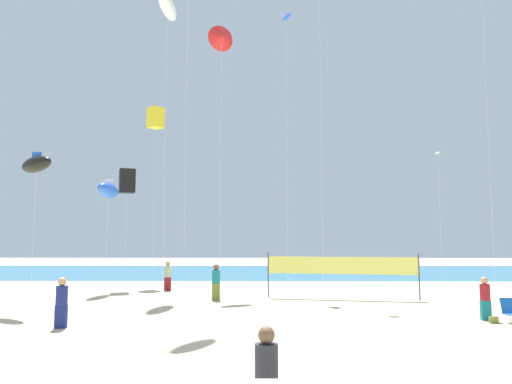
% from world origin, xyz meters
% --- Properties ---
extents(ground_plane, '(120.00, 120.00, 0.00)m').
position_xyz_m(ground_plane, '(0.00, 0.00, 0.00)').
color(ground_plane, beige).
extents(ocean_band, '(120.00, 20.00, 0.01)m').
position_xyz_m(ocean_band, '(0.00, 28.94, 0.00)').
color(ocean_band, teal).
rests_on(ocean_band, ground).
extents(mother_figure, '(0.39, 0.39, 1.71)m').
position_xyz_m(mother_figure, '(-1.52, -8.59, 0.91)').
color(mother_figure, gold).
rests_on(mother_figure, ground).
extents(beachgoer_maroon_shirt, '(0.38, 0.38, 1.66)m').
position_xyz_m(beachgoer_maroon_shirt, '(7.06, 2.33, 0.89)').
color(beachgoer_maroon_shirt, '#19727A').
rests_on(beachgoer_maroon_shirt, ground).
extents(beachgoer_navy_shirt, '(0.41, 0.41, 1.77)m').
position_xyz_m(beachgoer_navy_shirt, '(-8.73, 0.47, 0.95)').
color(beachgoer_navy_shirt, navy).
rests_on(beachgoer_navy_shirt, ground).
extents(beachgoer_teal_shirt, '(0.42, 0.42, 1.83)m').
position_xyz_m(beachgoer_teal_shirt, '(-3.99, 8.15, 0.98)').
color(beachgoer_teal_shirt, olive).
rests_on(beachgoer_teal_shirt, ground).
extents(beachgoer_sage_shirt, '(0.41, 0.41, 1.77)m').
position_xyz_m(beachgoer_sage_shirt, '(-7.36, 12.63, 0.95)').
color(beachgoer_sage_shirt, maroon).
rests_on(beachgoer_sage_shirt, ground).
extents(folding_beach_chair, '(0.52, 0.65, 0.89)m').
position_xyz_m(folding_beach_chair, '(7.76, 1.89, 0.47)').
color(folding_beach_chair, '#1959B2').
rests_on(folding_beach_chair, ground).
extents(volleyball_net, '(7.77, 1.44, 2.40)m').
position_xyz_m(volleyball_net, '(2.55, 8.85, 1.63)').
color(volleyball_net, '#4C4C51').
rests_on(volleyball_net, ground).
extents(beach_handbag, '(0.31, 0.16, 0.25)m').
position_xyz_m(beach_handbag, '(7.03, 1.65, 0.12)').
color(beach_handbag, olive).
rests_on(beach_handbag, ground).
extents(kite_white_inflatable, '(1.35, 2.92, 19.21)m').
position_xyz_m(kite_white_inflatable, '(-7.88, 13.60, 18.41)').
color(kite_white_inflatable, silver).
rests_on(kite_white_inflatable, ground).
extents(kite_red_delta, '(1.76, 1.17, 17.15)m').
position_xyz_m(kite_red_delta, '(-4.28, 13.63, 16.26)').
color(kite_red_delta, silver).
rests_on(kite_red_delta, ground).
extents(kite_black_box, '(1.26, 1.26, 7.62)m').
position_xyz_m(kite_black_box, '(-10.38, 14.06, 6.84)').
color(kite_black_box, silver).
rests_on(kite_black_box, ground).
extents(kite_black_inflatable, '(2.18, 1.80, 7.11)m').
position_xyz_m(kite_black_inflatable, '(-11.98, 4.92, 6.54)').
color(kite_black_inflatable, silver).
rests_on(kite_black_inflatable, ground).
extents(kite_cyan_diamond, '(0.50, 0.50, 17.11)m').
position_xyz_m(kite_cyan_diamond, '(10.09, 7.91, 15.59)').
color(kite_cyan_diamond, silver).
rests_on(kite_cyan_diamond, ground).
extents(kite_yellow_box, '(1.32, 1.32, 12.70)m').
position_xyz_m(kite_yellow_box, '(-9.45, 17.72, 11.94)').
color(kite_yellow_box, silver).
rests_on(kite_yellow_box, ground).
extents(kite_blue_inflatable, '(1.01, 2.62, 6.72)m').
position_xyz_m(kite_blue_inflatable, '(-10.92, 11.95, 6.03)').
color(kite_blue_inflatable, silver).
rests_on(kite_blue_inflatable, ground).
extents(kite_blue_diamond, '(0.69, 0.70, 18.14)m').
position_xyz_m(kite_blue_diamond, '(-0.04, 14.08, 17.56)').
color(kite_blue_diamond, silver).
rests_on(kite_blue_diamond, ground).
extents(kite_lime_diamond, '(0.43, 0.42, 8.95)m').
position_xyz_m(kite_lime_diamond, '(10.05, 15.02, 8.48)').
color(kite_lime_diamond, silver).
rests_on(kite_lime_diamond, ground).
extents(kite_red_diamond, '(0.63, 0.64, 18.89)m').
position_xyz_m(kite_red_diamond, '(1.95, 11.95, 17.84)').
color(kite_red_diamond, silver).
rests_on(kite_red_diamond, ground).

